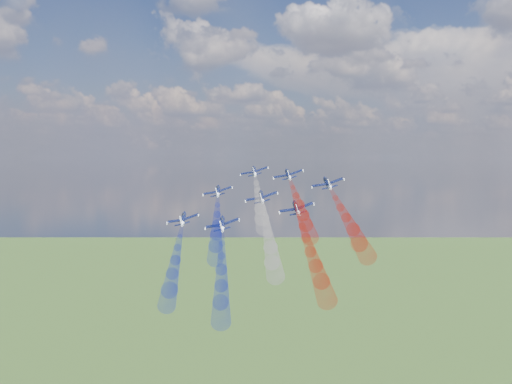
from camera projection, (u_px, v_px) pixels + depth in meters
The scene contains 16 objects.
jet_lead at pixel (254, 171), 195.23m from camera, with size 10.10×12.63×3.37m, color black, non-canonical shape.
trail_lead at pixel (259, 199), 168.39m from camera, with size 4.21×45.60×4.21m, color white, non-canonical shape.
jet_inner_left at pixel (218, 191), 184.91m from camera, with size 10.10×12.63×3.37m, color black, non-canonical shape.
trail_inner_left at pixel (217, 224), 158.08m from camera, with size 4.21×45.60×4.21m, color #1828CE, non-canonical shape.
jet_inner_right at pixel (288, 174), 183.28m from camera, with size 10.10×12.63×3.37m, color black, non-canonical shape.
trail_inner_right at pixel (299, 205), 156.44m from camera, with size 4.21×45.60×4.21m, color red, non-canonical shape.
jet_outer_left at pixel (183, 219), 171.46m from camera, with size 10.10×12.63×3.37m, color black, non-canonical shape.
trail_outer_left at pixel (175, 260), 144.63m from camera, with size 4.21×45.60×4.21m, color #1828CE, non-canonical shape.
jet_center_third at pixel (261, 197), 169.32m from camera, with size 10.10×12.63×3.37m, color black, non-canonical shape.
trail_center_third at pixel (268, 235), 142.48m from camera, with size 4.21×45.60×4.21m, color white, non-canonical shape.
jet_outer_right at pixel (327, 183), 169.97m from camera, with size 10.10×12.63×3.37m, color black, non-canonical shape.
trail_outer_right at pixel (346, 218), 143.13m from camera, with size 4.21×45.60×4.21m, color red, non-canonical shape.
jet_rear_left at pixel (222, 224), 159.47m from camera, with size 10.10×12.63×3.37m, color black, non-canonical shape.
trail_rear_left at pixel (222, 270), 132.63m from camera, with size 4.21×45.60×4.21m, color #1828CE, non-canonical shape.
jet_rear_right at pixel (296, 208), 157.90m from camera, with size 10.10×12.63×3.37m, color black, non-canonical shape.
trail_rear_right at pixel (311, 251), 131.07m from camera, with size 4.21×45.60×4.21m, color red, non-canonical shape.
Camera 1 is at (122.56, -147.57, 137.89)m, focal length 40.38 mm.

